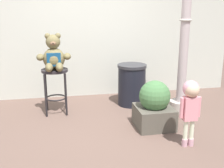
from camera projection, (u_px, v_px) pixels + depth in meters
name	position (u px, v px, depth m)	size (l,w,h in m)	color
ground_plane	(98.00, 136.00, 3.93)	(24.00, 24.00, 0.00)	brown
building_wall	(82.00, 17.00, 5.44)	(6.06, 0.30, 3.09)	beige
bar_stool_with_teddy	(55.00, 81.00, 4.65)	(0.43, 0.43, 0.75)	#292529
teddy_bear	(54.00, 56.00, 4.51)	(0.54, 0.49, 0.58)	brown
child_walking	(191.00, 99.00, 3.49)	(0.27, 0.22, 0.87)	#CC99A8
trash_bin	(132.00, 85.00, 5.09)	(0.52, 0.52, 0.74)	black
lamppost	(184.00, 52.00, 4.59)	(0.35, 0.35, 2.63)	#B5ACA3
planter_with_shrub	(154.00, 106.00, 4.14)	(0.53, 0.53, 0.71)	#524D43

